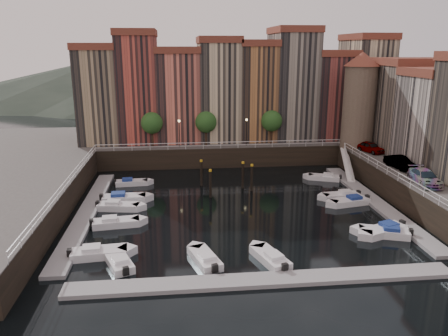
{
  "coord_description": "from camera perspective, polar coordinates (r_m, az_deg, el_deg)",
  "views": [
    {
      "loc": [
        -6.21,
        -46.38,
        17.35
      ],
      "look_at": [
        -0.8,
        4.0,
        3.34
      ],
      "focal_mm": 35.0,
      "sensor_mm": 36.0,
      "label": 1
    }
  ],
  "objects": [
    {
      "name": "dock_right",
      "position": [
        53.44,
        19.1,
        -4.17
      ],
      "size": [
        2.0,
        28.0,
        0.35
      ],
      "primitive_type": "cube",
      "color": "gray",
      "rests_on": "ground"
    },
    {
      "name": "boat_right_1",
      "position": [
        45.13,
        20.24,
        -7.63
      ],
      "size": [
        5.11,
        3.39,
        1.15
      ],
      "rotation": [
        0.0,
        0.0,
        3.51
      ],
      "color": "silver",
      "rests_on": "ground"
    },
    {
      "name": "boat_near_1",
      "position": [
        37.17,
        -2.49,
        -11.76
      ],
      "size": [
        2.88,
        4.7,
        1.06
      ],
      "rotation": [
        0.0,
        0.0,
        1.87
      ],
      "color": "silver",
      "rests_on": "ground"
    },
    {
      "name": "ground",
      "position": [
        49.9,
        1.41,
        -4.89
      ],
      "size": [
        200.0,
        200.0,
        0.0
      ],
      "primitive_type": "plane",
      "color": "black",
      "rests_on": "ground"
    },
    {
      "name": "boat_near_2",
      "position": [
        37.43,
        6.13,
        -11.62
      ],
      "size": [
        3.0,
        4.78,
        1.08
      ],
      "rotation": [
        0.0,
        0.0,
        1.89
      ],
      "color": "silver",
      "rests_on": "ground"
    },
    {
      "name": "boat_right_4",
      "position": [
        60.78,
        13.03,
        -1.2
      ],
      "size": [
        4.46,
        2.99,
        1.01
      ],
      "rotation": [
        0.0,
        0.0,
        2.77
      ],
      "color": "silver",
      "rests_on": "ground"
    },
    {
      "name": "street_lamps",
      "position": [
        64.81,
        -1.43,
        5.27
      ],
      "size": [
        10.36,
        0.36,
        4.18
      ],
      "color": "black",
      "rests_on": "quay_far"
    },
    {
      "name": "far_terrace",
      "position": [
        70.81,
        1.65,
        10.27
      ],
      "size": [
        48.7,
        10.3,
        17.5
      ],
      "color": "#9A8362",
      "rests_on": "quay_far"
    },
    {
      "name": "mountains",
      "position": [
        156.86,
        -3.29,
        11.98
      ],
      "size": [
        145.0,
        100.0,
        18.0
      ],
      "color": "#2D382D",
      "rests_on": "ground"
    },
    {
      "name": "boat_near_0",
      "position": [
        37.68,
        -13.59,
        -11.82
      ],
      "size": [
        3.12,
        4.6,
        1.04
      ],
      "rotation": [
        0.0,
        0.0,
        1.95
      ],
      "color": "silver",
      "rests_on": "ground"
    },
    {
      "name": "car_b",
      "position": [
        57.28,
        21.99,
        0.59
      ],
      "size": [
        2.28,
        4.8,
        1.52
      ],
      "primitive_type": "imported",
      "rotation": [
        0.0,
        0.0,
        0.15
      ],
      "color": "gray",
      "rests_on": "quay_right"
    },
    {
      "name": "right_terrace",
      "position": [
        60.4,
        26.91,
        6.39
      ],
      "size": [
        9.3,
        24.3,
        14.0
      ],
      "color": "#77695A",
      "rests_on": "quay_right"
    },
    {
      "name": "boat_right_3",
      "position": [
        53.82,
        15.13,
        -3.51
      ],
      "size": [
        4.64,
        1.99,
        1.05
      ],
      "rotation": [
        0.0,
        0.0,
        3.22
      ],
      "color": "silver",
      "rests_on": "ground"
    },
    {
      "name": "car_a",
      "position": [
        64.77,
        18.57,
        2.52
      ],
      "size": [
        3.16,
        4.74,
        1.5
      ],
      "primitive_type": "imported",
      "rotation": [
        0.0,
        0.0,
        0.35
      ],
      "color": "gray",
      "rests_on": "quay_right"
    },
    {
      "name": "quay_far",
      "position": [
        74.35,
        -1.2,
        3.15
      ],
      "size": [
        80.0,
        20.0,
        3.0
      ],
      "primitive_type": "cube",
      "color": "black",
      "rests_on": "ground"
    },
    {
      "name": "dock_near",
      "position": [
        34.59,
        5.21,
        -14.38
      ],
      "size": [
        30.0,
        2.0,
        0.35
      ],
      "primitive_type": "cube",
      "color": "gray",
      "rests_on": "ground"
    },
    {
      "name": "gangway",
      "position": [
        62.93,
        15.83,
        0.66
      ],
      "size": [
        2.78,
        8.32,
        3.73
      ],
      "color": "white",
      "rests_on": "ground"
    },
    {
      "name": "boat_left_2",
      "position": [
        49.92,
        -13.72,
        -4.88
      ],
      "size": [
        4.94,
        2.46,
        1.11
      ],
      "rotation": [
        0.0,
        0.0,
        -0.16
      ],
      "color": "silver",
      "rests_on": "ground"
    },
    {
      "name": "boat_left_0",
      "position": [
        39.55,
        -16.14,
        -10.6
      ],
      "size": [
        5.05,
        2.25,
        1.14
      ],
      "rotation": [
        0.0,
        0.0,
        0.1
      ],
      "color": "silver",
      "rests_on": "ground"
    },
    {
      "name": "boat_right_0",
      "position": [
        44.69,
        20.32,
        -7.88
      ],
      "size": [
        4.97,
        3.15,
        1.12
      ],
      "rotation": [
        0.0,
        0.0,
        2.81
      ],
      "color": "silver",
      "rests_on": "ground"
    },
    {
      "name": "corner_tower",
      "position": [
        66.66,
        17.27,
        8.61
      ],
      "size": [
        5.2,
        5.2,
        13.8
      ],
      "color": "#6B5B4C",
      "rests_on": "quay_right"
    },
    {
      "name": "boat_left_1",
      "position": [
        45.49,
        -14.05,
        -6.94
      ],
      "size": [
        4.95,
        2.28,
        1.12
      ],
      "rotation": [
        0.0,
        0.0,
        0.12
      ],
      "color": "silver",
      "rests_on": "ground"
    },
    {
      "name": "boat_right_2",
      "position": [
        52.07,
        16.18,
        -4.21
      ],
      "size": [
        4.88,
        2.59,
        1.09
      ],
      "rotation": [
        0.0,
        0.0,
        3.34
      ],
      "color": "silver",
      "rests_on": "ground"
    },
    {
      "name": "boat_left_3",
      "position": [
        52.3,
        -13.05,
        -3.86
      ],
      "size": [
        5.28,
        2.07,
        1.21
      ],
      "rotation": [
        0.0,
        0.0,
        0.03
      ],
      "color": "silver",
      "rests_on": "ground"
    },
    {
      "name": "boat_left_4",
      "position": [
        58.29,
        -12.05,
        -1.86
      ],
      "size": [
        4.39,
        1.83,
        1.0
      ],
      "rotation": [
        0.0,
        0.0,
        0.06
      ],
      "color": "silver",
      "rests_on": "ground"
    },
    {
      "name": "promenade_trees",
      "position": [
        65.65,
        -1.79,
        6.01
      ],
      "size": [
        21.2,
        3.2,
        5.2
      ],
      "color": "black",
      "rests_on": "quay_far"
    },
    {
      "name": "mooring_pilings",
      "position": [
        54.49,
        0.34,
        -1.29
      ],
      "size": [
        6.47,
        5.02,
        3.78
      ],
      "color": "black",
      "rests_on": "ground"
    },
    {
      "name": "dock_left",
      "position": [
        49.53,
        -17.44,
        -5.57
      ],
      "size": [
        2.0,
        28.0,
        0.35
      ],
      "primitive_type": "cube",
      "color": "gray",
      "rests_on": "ground"
    },
    {
      "name": "railings",
      "position": [
        53.39,
        0.76,
        0.74
      ],
      "size": [
        36.08,
        34.04,
        0.52
      ],
      "color": "white",
      "rests_on": "ground"
    },
    {
      "name": "car_c",
      "position": [
        51.76,
        24.74,
        -1.2
      ],
      "size": [
        2.7,
        5.54,
        1.55
      ],
      "primitive_type": "imported",
      "rotation": [
        0.0,
        0.0,
        -0.1
      ],
      "color": "gray",
      "rests_on": "quay_right"
    }
  ]
}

